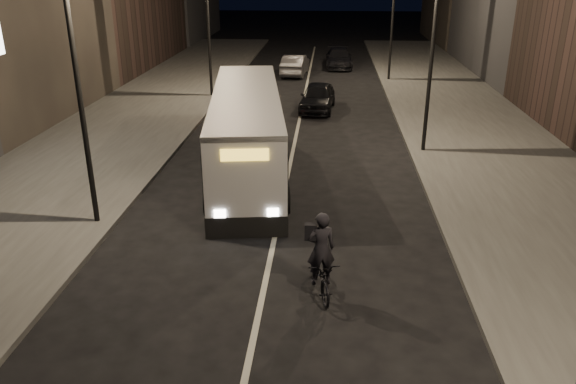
% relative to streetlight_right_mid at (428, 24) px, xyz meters
% --- Properties ---
extents(ground, '(180.00, 180.00, 0.00)m').
position_rel_streetlight_right_mid_xyz_m(ground, '(-5.33, -12.00, -5.36)').
color(ground, black).
rests_on(ground, ground).
extents(sidewalk_right, '(7.00, 70.00, 0.16)m').
position_rel_streetlight_right_mid_xyz_m(sidewalk_right, '(3.17, 2.00, -5.28)').
color(sidewalk_right, '#3B3B38').
rests_on(sidewalk_right, ground).
extents(sidewalk_left, '(7.00, 70.00, 0.16)m').
position_rel_streetlight_right_mid_xyz_m(sidewalk_left, '(-13.83, 2.00, -5.28)').
color(sidewalk_left, '#3B3B38').
rests_on(sidewalk_left, ground).
extents(streetlight_right_mid, '(1.20, 0.44, 8.12)m').
position_rel_streetlight_right_mid_xyz_m(streetlight_right_mid, '(0.00, 0.00, 0.00)').
color(streetlight_right_mid, black).
rests_on(streetlight_right_mid, sidewalk_right).
extents(streetlight_right_far, '(1.20, 0.44, 8.12)m').
position_rel_streetlight_right_mid_xyz_m(streetlight_right_far, '(0.00, 16.00, 0.00)').
color(streetlight_right_far, black).
rests_on(streetlight_right_far, sidewalk_right).
extents(streetlight_left_near, '(1.20, 0.44, 8.12)m').
position_rel_streetlight_right_mid_xyz_m(streetlight_left_near, '(-10.66, -8.00, 0.00)').
color(streetlight_left_near, black).
rests_on(streetlight_left_near, sidewalk_left).
extents(streetlight_left_far, '(1.20, 0.44, 8.12)m').
position_rel_streetlight_right_mid_xyz_m(streetlight_left_far, '(-10.66, 10.00, 0.00)').
color(streetlight_left_far, black).
rests_on(streetlight_left_far, sidewalk_left).
extents(city_bus, '(3.99, 11.83, 3.13)m').
position_rel_streetlight_right_mid_xyz_m(city_bus, '(-6.93, -2.80, -3.66)').
color(city_bus, silver).
rests_on(city_bus, ground).
extents(cyclist_on_bicycle, '(1.13, 2.06, 2.26)m').
position_rel_streetlight_right_mid_xyz_m(cyclist_on_bicycle, '(-3.92, -11.41, -4.61)').
color(cyclist_on_bicycle, black).
rests_on(cyclist_on_bicycle, ground).
extents(car_near, '(2.09, 4.50, 1.49)m').
position_rel_streetlight_right_mid_xyz_m(car_near, '(-4.45, 7.33, -4.62)').
color(car_near, black).
rests_on(car_near, ground).
extents(car_mid, '(1.96, 4.62, 1.48)m').
position_rel_streetlight_right_mid_xyz_m(car_mid, '(-6.34, 17.78, -4.62)').
color(car_mid, '#39393B').
rests_on(car_mid, ground).
extents(car_far, '(2.10, 4.99, 1.44)m').
position_rel_streetlight_right_mid_xyz_m(car_far, '(-3.12, 21.36, -4.64)').
color(car_far, black).
rests_on(car_far, ground).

